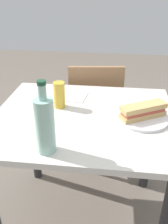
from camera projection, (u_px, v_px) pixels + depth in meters
ground_plane at (84, 216)px, 1.66m from camera, size 8.00×8.00×0.00m
dining_table at (84, 138)px, 1.36m from camera, size 0.93×0.80×0.76m
chair_far at (95, 108)px, 1.94m from camera, size 0.45×0.45×0.86m
plate_near at (142, 118)px, 1.26m from camera, size 0.26×0.26×0.01m
baguette_sandwich_near at (143, 111)px, 1.24m from camera, size 0.24×0.18×0.07m
knife_near at (134, 112)px, 1.29m from camera, size 0.15×0.12×0.01m
water_bottle at (45, 125)px, 0.98m from camera, size 0.08×0.08×0.30m
beer_glass at (59, 95)px, 1.35m from camera, size 0.06×0.06×0.14m
paper_napkin at (74, 97)px, 1.50m from camera, size 0.16×0.16×0.00m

